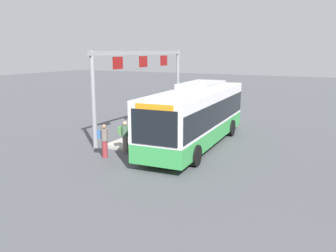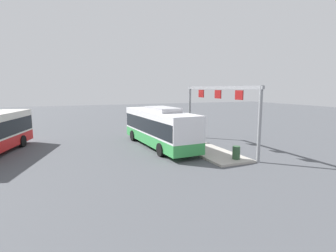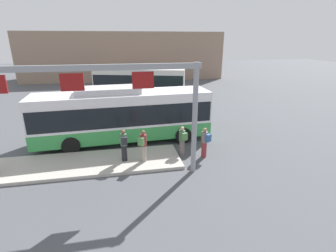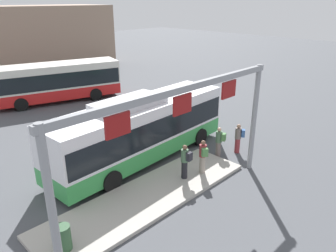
{
  "view_description": "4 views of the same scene",
  "coord_description": "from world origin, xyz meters",
  "px_view_note": "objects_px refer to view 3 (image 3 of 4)",
  "views": [
    {
      "loc": [
        17.85,
        7.37,
        5.18
      ],
      "look_at": [
        1.37,
        -1.06,
        1.26
      ],
      "focal_mm": 38.12,
      "sensor_mm": 36.0,
      "label": 1
    },
    {
      "loc": [
        -20.94,
        7.8,
        5.0
      ],
      "look_at": [
        1.45,
        -1.45,
        1.53
      ],
      "focal_mm": 28.28,
      "sensor_mm": 36.0,
      "label": 2
    },
    {
      "loc": [
        -0.19,
        -15.11,
        6.12
      ],
      "look_at": [
        2.51,
        -1.34,
        1.28
      ],
      "focal_mm": 27.03,
      "sensor_mm": 36.0,
      "label": 3
    },
    {
      "loc": [
        -10.08,
        -11.79,
        7.95
      ],
      "look_at": [
        1.12,
        -0.79,
        1.78
      ],
      "focal_mm": 34.77,
      "sensor_mm": 36.0,
      "label": 4
    }
  ],
  "objects_px": {
    "person_waiting_mid": "(143,145)",
    "person_waiting_far": "(124,145)",
    "bus_main": "(123,113)",
    "person_boarding": "(205,142)",
    "person_waiting_near": "(182,140)",
    "bus_background_left": "(140,81)"
  },
  "relations": [
    {
      "from": "person_boarding",
      "to": "person_waiting_far",
      "type": "relative_size",
      "value": 1.0
    },
    {
      "from": "bus_main",
      "to": "person_waiting_near",
      "type": "xyz_separation_m",
      "value": [
        3.05,
        -2.71,
        -0.92
      ]
    },
    {
      "from": "bus_main",
      "to": "person_waiting_near",
      "type": "relative_size",
      "value": 6.4
    },
    {
      "from": "person_waiting_mid",
      "to": "person_boarding",
      "type": "bearing_deg",
      "value": -55.26
    },
    {
      "from": "person_boarding",
      "to": "person_waiting_near",
      "type": "xyz_separation_m",
      "value": [
        -1.13,
        0.46,
        0.0
      ]
    },
    {
      "from": "person_boarding",
      "to": "person_waiting_far",
      "type": "height_order",
      "value": "person_waiting_far"
    },
    {
      "from": "bus_main",
      "to": "person_waiting_mid",
      "type": "xyz_separation_m",
      "value": [
        0.85,
        -3.36,
        -0.76
      ]
    },
    {
      "from": "bus_main",
      "to": "person_waiting_far",
      "type": "bearing_deg",
      "value": -95.08
    },
    {
      "from": "bus_main",
      "to": "person_boarding",
      "type": "bearing_deg",
      "value": -40.24
    },
    {
      "from": "person_waiting_mid",
      "to": "person_waiting_far",
      "type": "bearing_deg",
      "value": 105.95
    },
    {
      "from": "bus_main",
      "to": "person_waiting_near",
      "type": "height_order",
      "value": "bus_main"
    },
    {
      "from": "bus_background_left",
      "to": "person_waiting_near",
      "type": "xyz_separation_m",
      "value": [
        0.92,
        -15.48,
        -0.89
      ]
    },
    {
      "from": "person_boarding",
      "to": "person_waiting_near",
      "type": "height_order",
      "value": "same"
    },
    {
      "from": "person_waiting_mid",
      "to": "person_waiting_far",
      "type": "xyz_separation_m",
      "value": [
        -0.96,
        0.26,
        0.0
      ]
    },
    {
      "from": "person_boarding",
      "to": "person_waiting_far",
      "type": "distance_m",
      "value": 4.29
    },
    {
      "from": "bus_main",
      "to": "person_waiting_mid",
      "type": "bearing_deg",
      "value": -78.92
    },
    {
      "from": "person_waiting_near",
      "to": "bus_background_left",
      "type": "bearing_deg",
      "value": -14.02
    },
    {
      "from": "person_boarding",
      "to": "person_waiting_mid",
      "type": "height_order",
      "value": "person_waiting_mid"
    },
    {
      "from": "person_waiting_near",
      "to": "person_waiting_mid",
      "type": "distance_m",
      "value": 2.3
    },
    {
      "from": "bus_background_left",
      "to": "person_waiting_mid",
      "type": "height_order",
      "value": "bus_background_left"
    },
    {
      "from": "bus_main",
      "to": "person_boarding",
      "type": "height_order",
      "value": "bus_main"
    },
    {
      "from": "person_waiting_near",
      "to": "person_waiting_mid",
      "type": "relative_size",
      "value": 1.0
    }
  ]
}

